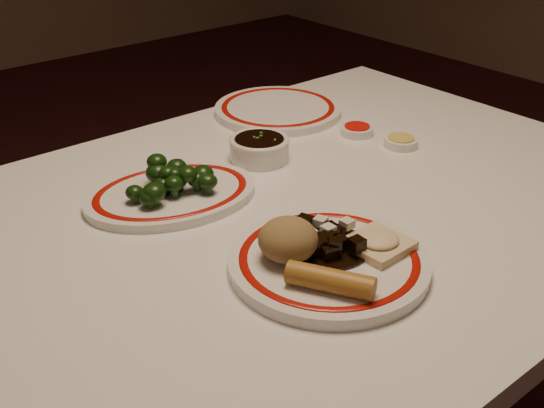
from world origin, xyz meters
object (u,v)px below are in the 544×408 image
at_px(dining_table, 307,248).
at_px(fried_wonton, 378,242).
at_px(stirfry_heap, 328,241).
at_px(soy_bowl, 259,149).
at_px(broccoli_plate, 171,194).
at_px(broccoli_pile, 173,179).
at_px(spring_roll, 330,280).
at_px(rice_mound, 288,239).
at_px(main_plate, 329,262).

height_order(dining_table, fried_wonton, fried_wonton).
height_order(stirfry_heap, soy_bowl, stirfry_heap).
relative_size(broccoli_plate, broccoli_pile, 2.26).
bearing_deg(spring_roll, rice_mound, 55.39).
bearing_deg(broccoli_plate, spring_roll, -89.62).
distance_m(stirfry_heap, broccoli_pile, 0.29).
bearing_deg(rice_mound, broccoli_plate, 92.32).
height_order(broccoli_plate, soy_bowl, soy_bowl).
xyz_separation_m(main_plate, broccoli_plate, (-0.05, 0.31, -0.00)).
relative_size(dining_table, rice_mound, 14.83).
xyz_separation_m(spring_roll, stirfry_heap, (0.07, 0.07, -0.00)).
bearing_deg(rice_mound, stirfry_heap, -15.12).
distance_m(dining_table, broccoli_plate, 0.24).
bearing_deg(stirfry_heap, soy_bowl, 66.90).
bearing_deg(main_plate, broccoli_plate, 100.10).
bearing_deg(fried_wonton, stirfry_heap, 138.64).
relative_size(stirfry_heap, broccoli_plate, 0.37).
xyz_separation_m(stirfry_heap, broccoli_pile, (-0.07, 0.28, 0.01)).
xyz_separation_m(spring_roll, fried_wonton, (0.12, 0.03, -0.01)).
bearing_deg(stirfry_heap, broccoli_plate, 103.65).
distance_m(spring_roll, broccoli_plate, 0.36).
height_order(broccoli_pile, soy_bowl, broccoli_pile).
height_order(main_plate, soy_bowl, soy_bowl).
bearing_deg(main_plate, stirfry_heap, 49.66).
xyz_separation_m(broccoli_pile, soy_bowl, (0.21, 0.04, -0.02)).
height_order(rice_mound, spring_roll, rice_mound).
relative_size(rice_mound, stirfry_heap, 0.67).
relative_size(rice_mound, soy_bowl, 0.76).
height_order(dining_table, rice_mound, rice_mound).
bearing_deg(main_plate, fried_wonton, -21.96).
distance_m(main_plate, broccoli_plate, 0.31).
bearing_deg(spring_roll, broccoli_plate, 61.27).
bearing_deg(broccoli_pile, stirfry_heap, -75.87).
height_order(spring_roll, soy_bowl, spring_roll).
height_order(fried_wonton, broccoli_pile, broccoli_pile).
xyz_separation_m(rice_mound, broccoli_plate, (-0.01, 0.27, -0.04)).
bearing_deg(spring_roll, dining_table, 23.74).
distance_m(dining_table, spring_roll, 0.30).
height_order(rice_mound, soy_bowl, rice_mound).
xyz_separation_m(spring_roll, broccoli_plate, (-0.00, 0.36, -0.02)).
height_order(rice_mound, broccoli_pile, rice_mound).
height_order(rice_mound, stirfry_heap, rice_mound).
xyz_separation_m(dining_table, main_plate, (-0.11, -0.16, 0.10)).
xyz_separation_m(rice_mound, stirfry_heap, (0.06, -0.02, -0.02)).
bearing_deg(fried_wonton, dining_table, 76.30).
relative_size(main_plate, broccoli_pile, 2.42).
bearing_deg(fried_wonton, spring_roll, -166.52).
bearing_deg(main_plate, soy_bowl, 65.80).
relative_size(spring_roll, stirfry_heap, 0.93).
xyz_separation_m(main_plate, spring_roll, (-0.05, -0.06, 0.02)).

